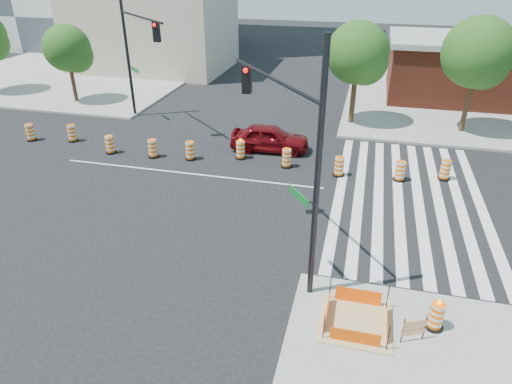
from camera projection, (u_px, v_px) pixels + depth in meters
ground at (189, 174)px, 23.67m from camera, size 120.00×120.00×0.00m
sidewalk_ne at (493, 100)px, 35.22m from camera, size 22.00×22.00×0.15m
sidewalk_nw at (80, 73)px, 42.93m from camera, size 22.00×22.00×0.15m
crosswalk_east at (408, 198)px, 21.32m from camera, size 6.75×13.50×0.01m
lane_centerline at (189, 173)px, 23.66m from camera, size 14.00×0.12×0.01m
excavation_pit at (356, 321)px, 13.92m from camera, size 2.20×2.20×0.90m
brick_storefront at (500, 70)px, 34.17m from camera, size 16.50×8.50×4.60m
beige_midrise at (152, 14)px, 42.77m from camera, size 14.00×10.00×10.00m
red_coupe at (270, 138)px, 26.07m from camera, size 4.56×2.09×1.52m
signal_pole_se at (291, 136)px, 14.35m from camera, size 3.95×5.04×8.28m
signal_pole_nw at (135, 41)px, 28.25m from camera, size 4.90×4.53×8.63m
pit_drum at (436, 316)px, 13.57m from camera, size 0.54×0.54×1.06m
barricade at (414, 328)px, 13.08m from camera, size 0.71×0.35×0.89m
tree_north_b at (68, 51)px, 33.00m from camera, size 3.36×3.36×5.71m
tree_north_c at (358, 56)px, 28.41m from camera, size 3.89×3.87×6.58m
tree_north_d at (478, 57)px, 26.77m from camera, size 4.16×4.16×7.07m
median_drum_0 at (30, 133)px, 27.61m from camera, size 0.60×0.60×1.02m
median_drum_1 at (72, 134)px, 27.47m from camera, size 0.60×0.60×1.02m
median_drum_2 at (110, 145)px, 25.86m from camera, size 0.60×0.60×1.02m
median_drum_3 at (153, 149)px, 25.35m from camera, size 0.60×0.60×1.02m
median_drum_4 at (190, 151)px, 25.07m from camera, size 0.60×0.60×1.02m
median_drum_5 at (241, 150)px, 25.17m from camera, size 0.60×0.60×1.18m
median_drum_6 at (287, 159)px, 24.17m from camera, size 0.60×0.60×1.02m
median_drum_7 at (339, 167)px, 23.23m from camera, size 0.60×0.60×1.02m
median_drum_8 at (400, 172)px, 22.74m from camera, size 0.60×0.60×1.02m
median_drum_9 at (445, 171)px, 22.85m from camera, size 0.60×0.60×1.02m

